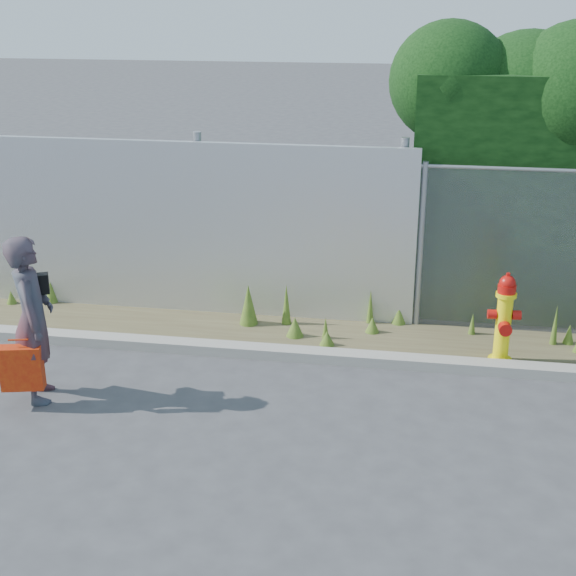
# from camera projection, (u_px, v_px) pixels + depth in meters

# --- Properties ---
(ground) EXTENTS (80.00, 80.00, 0.00)m
(ground) POSITION_uv_depth(u_px,v_px,m) (295.00, 445.00, 7.35)
(ground) COLOR #39393C
(ground) RESTS_ON ground
(curb) EXTENTS (16.00, 0.22, 0.12)m
(curb) POSITION_uv_depth(u_px,v_px,m) (320.00, 356.00, 8.99)
(curb) COLOR gray
(curb) RESTS_ON ground
(weed_strip) EXTENTS (16.00, 1.27, 0.55)m
(weed_strip) POSITION_uv_depth(u_px,v_px,m) (318.00, 327.00, 9.61)
(weed_strip) COLOR #4C432B
(weed_strip) RESTS_ON ground
(corrugated_fence) EXTENTS (8.50, 0.21, 2.30)m
(corrugated_fence) POSITION_uv_depth(u_px,v_px,m) (81.00, 224.00, 10.23)
(corrugated_fence) COLOR silver
(corrugated_fence) RESTS_ON ground
(fire_hydrant) EXTENTS (0.36, 0.32, 1.06)m
(fire_hydrant) POSITION_uv_depth(u_px,v_px,m) (504.00, 320.00, 8.77)
(fire_hydrant) COLOR #FFED0D
(fire_hydrant) RESTS_ON ground
(woman) EXTENTS (0.62, 0.73, 1.72)m
(woman) POSITION_uv_depth(u_px,v_px,m) (33.00, 319.00, 7.92)
(woman) COLOR #0D4C58
(woman) RESTS_ON ground
(red_tote_bag) EXTENTS (0.41, 0.15, 0.54)m
(red_tote_bag) POSITION_uv_depth(u_px,v_px,m) (22.00, 368.00, 7.87)
(red_tote_bag) COLOR #A91809
(black_shoulder_bag) EXTENTS (0.27, 0.11, 0.20)m
(black_shoulder_bag) POSITION_uv_depth(u_px,v_px,m) (35.00, 284.00, 7.93)
(black_shoulder_bag) COLOR black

